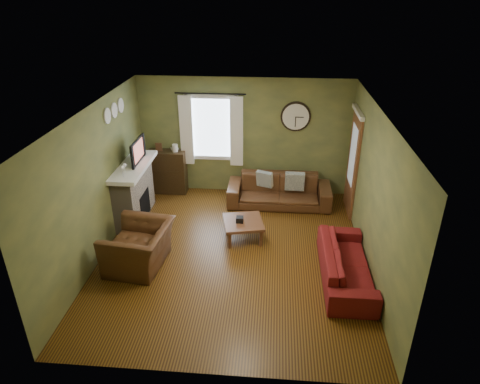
# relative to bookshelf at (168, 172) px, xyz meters

# --- Properties ---
(floor) EXTENTS (4.60, 5.20, 0.00)m
(floor) POSITION_rel_bookshelf_xyz_m (1.72, -2.40, -0.49)
(floor) COLOR #513110
(floor) RESTS_ON ground
(ceiling) EXTENTS (4.60, 5.20, 0.00)m
(ceiling) POSITION_rel_bookshelf_xyz_m (1.72, -2.40, 2.11)
(ceiling) COLOR white
(ceiling) RESTS_ON ground
(wall_left) EXTENTS (0.00, 5.20, 2.60)m
(wall_left) POSITION_rel_bookshelf_xyz_m (-0.58, -2.40, 0.81)
(wall_left) COLOR olive
(wall_left) RESTS_ON ground
(wall_right) EXTENTS (0.00, 5.20, 2.60)m
(wall_right) POSITION_rel_bookshelf_xyz_m (4.02, -2.40, 0.81)
(wall_right) COLOR olive
(wall_right) RESTS_ON ground
(wall_back) EXTENTS (4.60, 0.00, 2.60)m
(wall_back) POSITION_rel_bookshelf_xyz_m (1.72, 0.20, 0.81)
(wall_back) COLOR olive
(wall_back) RESTS_ON ground
(wall_front) EXTENTS (4.60, 0.00, 2.60)m
(wall_front) POSITION_rel_bookshelf_xyz_m (1.72, -5.00, 0.81)
(wall_front) COLOR olive
(wall_front) RESTS_ON ground
(fireplace) EXTENTS (0.40, 1.40, 1.10)m
(fireplace) POSITION_rel_bookshelf_xyz_m (-0.38, -1.25, 0.06)
(fireplace) COLOR tan
(fireplace) RESTS_ON floor
(firebox) EXTENTS (0.04, 0.60, 0.55)m
(firebox) POSITION_rel_bookshelf_xyz_m (-0.19, -1.25, -0.19)
(firebox) COLOR black
(firebox) RESTS_ON fireplace
(mantel) EXTENTS (0.58, 1.60, 0.08)m
(mantel) POSITION_rel_bookshelf_xyz_m (-0.35, -1.25, 0.65)
(mantel) COLOR white
(mantel) RESTS_ON fireplace
(tv) EXTENTS (0.08, 0.60, 0.35)m
(tv) POSITION_rel_bookshelf_xyz_m (-0.33, -1.10, 0.86)
(tv) COLOR black
(tv) RESTS_ON mantel
(tv_screen) EXTENTS (0.02, 0.62, 0.36)m
(tv_screen) POSITION_rel_bookshelf_xyz_m (-0.25, -1.10, 0.92)
(tv_screen) COLOR #994C3F
(tv_screen) RESTS_ON mantel
(medallion_left) EXTENTS (0.28, 0.28, 0.03)m
(medallion_left) POSITION_rel_bookshelf_xyz_m (-0.56, -1.60, 1.76)
(medallion_left) COLOR white
(medallion_left) RESTS_ON wall_left
(medallion_mid) EXTENTS (0.28, 0.28, 0.03)m
(medallion_mid) POSITION_rel_bookshelf_xyz_m (-0.56, -1.25, 1.76)
(medallion_mid) COLOR white
(medallion_mid) RESTS_ON wall_left
(medallion_right) EXTENTS (0.28, 0.28, 0.03)m
(medallion_right) POSITION_rel_bookshelf_xyz_m (-0.56, -0.90, 1.76)
(medallion_right) COLOR white
(medallion_right) RESTS_ON wall_left
(window_pane) EXTENTS (1.00, 0.02, 1.30)m
(window_pane) POSITION_rel_bookshelf_xyz_m (1.02, 0.18, 1.01)
(window_pane) COLOR silver
(window_pane) RESTS_ON wall_back
(curtain_rod) EXTENTS (0.03, 0.03, 1.50)m
(curtain_rod) POSITION_rel_bookshelf_xyz_m (1.02, 0.08, 1.78)
(curtain_rod) COLOR black
(curtain_rod) RESTS_ON wall_back
(curtain_left) EXTENTS (0.28, 0.04, 1.55)m
(curtain_left) POSITION_rel_bookshelf_xyz_m (0.47, 0.08, 0.96)
(curtain_left) COLOR white
(curtain_left) RESTS_ON wall_back
(curtain_right) EXTENTS (0.28, 0.04, 1.55)m
(curtain_right) POSITION_rel_bookshelf_xyz_m (1.57, 0.08, 0.96)
(curtain_right) COLOR white
(curtain_right) RESTS_ON wall_back
(wall_clock) EXTENTS (0.64, 0.06, 0.64)m
(wall_clock) POSITION_rel_bookshelf_xyz_m (2.82, 0.15, 1.31)
(wall_clock) COLOR white
(wall_clock) RESTS_ON wall_back
(door) EXTENTS (0.05, 0.90, 2.10)m
(door) POSITION_rel_bookshelf_xyz_m (3.99, -0.55, 0.56)
(door) COLOR brown
(door) RESTS_ON floor
(bookshelf) EXTENTS (0.83, 0.35, 0.99)m
(bookshelf) POSITION_rel_bookshelf_xyz_m (0.00, 0.00, 0.00)
(bookshelf) COLOR black
(bookshelf) RESTS_ON floor
(book) EXTENTS (0.26, 0.29, 0.02)m
(book) POSITION_rel_bookshelf_xyz_m (0.07, 0.13, 0.47)
(book) COLOR brown
(book) RESTS_ON bookshelf
(sofa_brown) EXTENTS (2.19, 0.86, 0.64)m
(sofa_brown) POSITION_rel_bookshelf_xyz_m (2.53, -0.41, -0.17)
(sofa_brown) COLOR #492B17
(sofa_brown) RESTS_ON floor
(pillow_left) EXTENTS (0.42, 0.14, 0.41)m
(pillow_left) POSITION_rel_bookshelf_xyz_m (2.85, -0.40, 0.06)
(pillow_left) COLOR #909B9A
(pillow_left) RESTS_ON sofa_brown
(pillow_right) EXTENTS (0.37, 0.23, 0.35)m
(pillow_right) POSITION_rel_bookshelf_xyz_m (2.21, -0.34, 0.06)
(pillow_right) COLOR #909B9A
(pillow_right) RESTS_ON sofa_brown
(sofa_red) EXTENTS (0.76, 1.94, 0.57)m
(sofa_red) POSITION_rel_bookshelf_xyz_m (3.62, -2.92, -0.21)
(sofa_red) COLOR maroon
(sofa_red) RESTS_ON floor
(armchair) EXTENTS (1.10, 1.22, 0.73)m
(armchair) POSITION_rel_bookshelf_xyz_m (0.18, -2.84, -0.13)
(armchair) COLOR #492B17
(armchair) RESTS_ON floor
(coffee_table) EXTENTS (0.84, 0.84, 0.38)m
(coffee_table) POSITION_rel_bookshelf_xyz_m (1.86, -1.86, -0.31)
(coffee_table) COLOR brown
(coffee_table) RESTS_ON floor
(tissue_box) EXTENTS (0.13, 0.13, 0.10)m
(tissue_box) POSITION_rel_bookshelf_xyz_m (1.80, -1.90, -0.09)
(tissue_box) COLOR black
(tissue_box) RESTS_ON coffee_table
(wine_glass_a) EXTENTS (0.07, 0.07, 0.21)m
(wine_glass_a) POSITION_rel_bookshelf_xyz_m (-0.33, -1.82, 0.79)
(wine_glass_a) COLOR white
(wine_glass_a) RESTS_ON mantel
(wine_glass_b) EXTENTS (0.07, 0.07, 0.21)m
(wine_glass_b) POSITION_rel_bookshelf_xyz_m (-0.33, -1.70, 0.79)
(wine_glass_b) COLOR white
(wine_glass_b) RESTS_ON mantel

